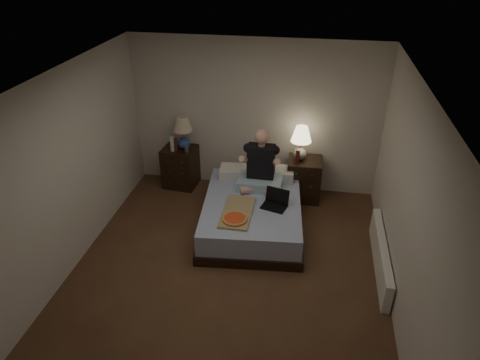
% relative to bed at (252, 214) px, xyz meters
% --- Properties ---
extents(floor, '(4.00, 4.50, 0.00)m').
position_rel_bed_xyz_m(floor, '(-0.16, -1.01, -0.23)').
color(floor, brown).
rests_on(floor, ground).
extents(ceiling, '(4.00, 4.50, 0.00)m').
position_rel_bed_xyz_m(ceiling, '(-0.16, -1.01, 2.27)').
color(ceiling, white).
rests_on(ceiling, ground).
extents(wall_back, '(4.00, 0.00, 2.50)m').
position_rel_bed_xyz_m(wall_back, '(-0.16, 1.24, 1.02)').
color(wall_back, beige).
rests_on(wall_back, ground).
extents(wall_front, '(4.00, 0.00, 2.50)m').
position_rel_bed_xyz_m(wall_front, '(-0.16, -3.26, 1.02)').
color(wall_front, beige).
rests_on(wall_front, ground).
extents(wall_left, '(0.00, 4.50, 2.50)m').
position_rel_bed_xyz_m(wall_left, '(-2.16, -1.01, 1.02)').
color(wall_left, beige).
rests_on(wall_left, ground).
extents(wall_right, '(0.00, 4.50, 2.50)m').
position_rel_bed_xyz_m(wall_right, '(1.84, -1.01, 1.02)').
color(wall_right, beige).
rests_on(wall_right, ground).
extents(bed, '(1.54, 1.96, 0.46)m').
position_rel_bed_xyz_m(bed, '(0.00, 0.00, 0.00)').
color(bed, '#5D7ABB').
rests_on(bed, floor).
extents(nightstand_left, '(0.57, 0.52, 0.70)m').
position_rel_bed_xyz_m(nightstand_left, '(-1.39, 1.02, 0.12)').
color(nightstand_left, black).
rests_on(nightstand_left, floor).
extents(nightstand_right, '(0.55, 0.49, 0.69)m').
position_rel_bed_xyz_m(nightstand_right, '(0.70, 0.95, 0.12)').
color(nightstand_right, black).
rests_on(nightstand_right, floor).
extents(lamp_left, '(0.38, 0.38, 0.56)m').
position_rel_bed_xyz_m(lamp_left, '(-1.31, 1.03, 0.75)').
color(lamp_left, '#284595').
rests_on(lamp_left, nightstand_left).
extents(lamp_right, '(0.41, 0.41, 0.56)m').
position_rel_bed_xyz_m(lamp_right, '(0.61, 0.96, 0.74)').
color(lamp_right, gray).
rests_on(lamp_right, nightstand_right).
extents(water_bottle, '(0.07, 0.07, 0.25)m').
position_rel_bed_xyz_m(water_bottle, '(-1.47, 0.91, 0.59)').
color(water_bottle, silver).
rests_on(water_bottle, nightstand_left).
extents(soda_can, '(0.07, 0.07, 0.10)m').
position_rel_bed_xyz_m(soda_can, '(-1.23, 0.91, 0.52)').
color(soda_can, '#A5A6A1').
rests_on(soda_can, nightstand_left).
extents(beer_bottle_left, '(0.06, 0.06, 0.23)m').
position_rel_bed_xyz_m(beer_bottle_left, '(-1.41, 0.91, 0.58)').
color(beer_bottle_left, '#531D0B').
rests_on(beer_bottle_left, nightstand_left).
extents(beer_bottle_right, '(0.06, 0.06, 0.23)m').
position_rel_bed_xyz_m(beer_bottle_right, '(0.58, 0.82, 0.58)').
color(beer_bottle_right, '#631B0E').
rests_on(beer_bottle_right, nightstand_right).
extents(person, '(0.67, 0.53, 0.93)m').
position_rel_bed_xyz_m(person, '(0.06, 0.40, 0.69)').
color(person, black).
rests_on(person, bed).
extents(laptop, '(0.40, 0.36, 0.24)m').
position_rel_bed_xyz_m(laptop, '(0.33, -0.12, 0.35)').
color(laptop, black).
rests_on(laptop, bed).
extents(pizza_box, '(0.40, 0.76, 0.08)m').
position_rel_bed_xyz_m(pizza_box, '(-0.16, -0.55, 0.27)').
color(pizza_box, tan).
rests_on(pizza_box, bed).
extents(radiator, '(0.10, 1.60, 0.40)m').
position_rel_bed_xyz_m(radiator, '(1.77, -0.61, -0.03)').
color(radiator, white).
rests_on(radiator, floor).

